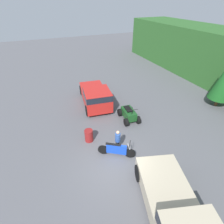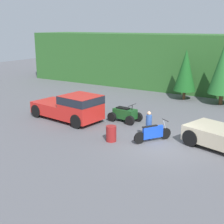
{
  "view_description": "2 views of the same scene",
  "coord_description": "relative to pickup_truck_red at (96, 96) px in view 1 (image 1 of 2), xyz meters",
  "views": [
    {
      "loc": [
        6.18,
        -2.8,
        8.4
      ],
      "look_at": [
        -4.11,
        1.55,
        0.95
      ],
      "focal_mm": 28.0,
      "sensor_mm": 36.0,
      "label": 1
    },
    {
      "loc": [
        5.84,
        -14.63,
        6.21
      ],
      "look_at": [
        -4.11,
        1.55,
        0.95
      ],
      "focal_mm": 50.0,
      "sensor_mm": 36.0,
      "label": 2
    }
  ],
  "objects": [
    {
      "name": "pickup_truck_red",
      "position": [
        0.0,
        0.0,
        0.0
      ],
      "size": [
        5.36,
        2.84,
        1.85
      ],
      "rotation": [
        0.0,
        0.0,
        -0.13
      ],
      "color": "red",
      "rests_on": "ground_plane"
    },
    {
      "name": "steel_barrel",
      "position": [
        4.3,
        -1.94,
        -0.54
      ],
      "size": [
        0.58,
        0.58,
        0.88
      ],
      "color": "maroon",
      "rests_on": "ground_plane"
    },
    {
      "name": "ground_plane",
      "position": [
        7.06,
        -1.21,
        -0.98
      ],
      "size": [
        80.0,
        80.0,
        0.0
      ],
      "primitive_type": "plane",
      "color": "#5B5B60"
    },
    {
      "name": "rider_person",
      "position": [
        5.91,
        -0.52,
        -0.1
      ],
      "size": [
        0.47,
        0.47,
        1.62
      ],
      "rotation": [
        0.0,
        0.0,
        0.77
      ],
      "color": "black",
      "rests_on": "ground_plane"
    },
    {
      "name": "quad_atv",
      "position": [
        3.12,
        1.72,
        -0.49
      ],
      "size": [
        2.15,
        1.39,
        1.23
      ],
      "rotation": [
        0.0,
        0.0,
        -0.08
      ],
      "color": "black",
      "rests_on": "ground_plane"
    },
    {
      "name": "dirt_bike",
      "position": [
        6.29,
        -0.77,
        -0.5
      ],
      "size": [
        1.38,
        2.03,
        1.14
      ],
      "rotation": [
        0.0,
        0.0,
        0.99
      ],
      "color": "black",
      "rests_on": "ground_plane"
    }
  ]
}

